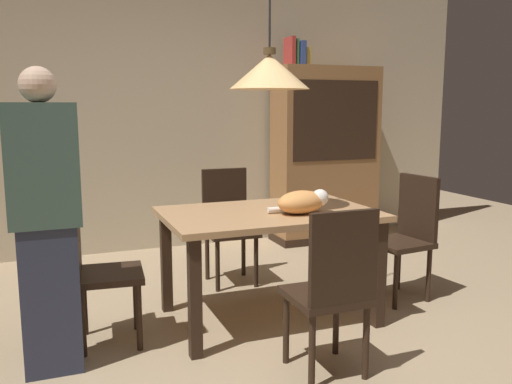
{
  "coord_description": "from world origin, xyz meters",
  "views": [
    {
      "loc": [
        -1.34,
        -2.78,
        1.44
      ],
      "look_at": [
        0.01,
        0.68,
        0.85
      ],
      "focal_mm": 37.87,
      "sensor_mm": 36.0,
      "label": 1
    }
  ],
  "objects": [
    {
      "name": "chair_near_front",
      "position": [
        0.02,
        -0.4,
        0.51
      ],
      "size": [
        0.4,
        0.4,
        0.93
      ],
      "color": "black",
      "rests_on": "ground"
    },
    {
      "name": "pendant_lamp",
      "position": [
        0.02,
        0.48,
        1.66
      ],
      "size": [
        0.52,
        0.52,
        1.3
      ],
      "color": "#E5B775"
    },
    {
      "name": "book_green_slim",
      "position": [
        1.06,
        2.32,
        1.98
      ],
      "size": [
        0.03,
        0.2,
        0.26
      ],
      "primitive_type": "cube",
      "color": "#427A4C",
      "rests_on": "hutch_bookcase"
    },
    {
      "name": "person_standing",
      "position": [
        -1.36,
        0.22,
        0.83
      ],
      "size": [
        0.36,
        0.22,
        1.64
      ],
      "color": "#2D3347",
      "rests_on": "ground"
    },
    {
      "name": "chair_right_side",
      "position": [
        1.15,
        0.48,
        0.51
      ],
      "size": [
        0.44,
        0.44,
        0.93
      ],
      "color": "black",
      "rests_on": "ground"
    },
    {
      "name": "book_blue_wide",
      "position": [
        1.12,
        2.32,
        1.97
      ],
      "size": [
        0.06,
        0.24,
        0.24
      ],
      "primitive_type": "cube",
      "color": "#384C93",
      "rests_on": "hutch_bookcase"
    },
    {
      "name": "cat_sleeping",
      "position": [
        0.2,
        0.33,
        0.83
      ],
      "size": [
        0.4,
        0.28,
        0.16
      ],
      "color": "#E59951",
      "rests_on": "dining_table"
    },
    {
      "name": "hutch_bookcase",
      "position": [
        1.44,
        2.32,
        0.89
      ],
      "size": [
        1.12,
        0.45,
        1.85
      ],
      "color": "olive",
      "rests_on": "ground"
    },
    {
      "name": "ground",
      "position": [
        0.0,
        0.0,
        0.0
      ],
      "size": [
        10.0,
        10.0,
        0.0
      ],
      "primitive_type": "plane",
      "color": "tan"
    },
    {
      "name": "back_wall",
      "position": [
        0.0,
        2.65,
        1.45
      ],
      "size": [
        6.4,
        0.1,
        2.9
      ],
      "primitive_type": "cube",
      "color": "beige",
      "rests_on": "ground"
    },
    {
      "name": "dining_table",
      "position": [
        0.02,
        0.48,
        0.65
      ],
      "size": [
        1.4,
        0.9,
        0.75
      ],
      "color": "tan",
      "rests_on": "ground"
    },
    {
      "name": "book_yellow_short",
      "position": [
        1.19,
        2.32,
        1.94
      ],
      "size": [
        0.04,
        0.2,
        0.18
      ],
      "primitive_type": "cube",
      "color": "gold",
      "rests_on": "hutch_bookcase"
    },
    {
      "name": "book_red_tall",
      "position": [
        1.01,
        2.32,
        1.99
      ],
      "size": [
        0.04,
        0.22,
        0.28
      ],
      "primitive_type": "cube",
      "color": "#B73833",
      "rests_on": "hutch_bookcase"
    },
    {
      "name": "chair_left_side",
      "position": [
        -1.1,
        0.48,
        0.51
      ],
      "size": [
        0.44,
        0.44,
        0.93
      ],
      "color": "black",
      "rests_on": "ground"
    },
    {
      "name": "chair_far_back",
      "position": [
        0.03,
        1.35,
        0.51
      ],
      "size": [
        0.41,
        0.41,
        0.93
      ],
      "color": "black",
      "rests_on": "ground"
    }
  ]
}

